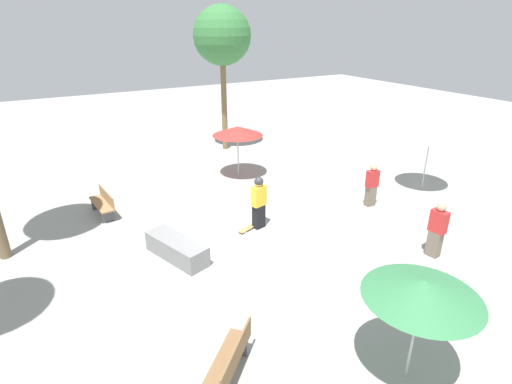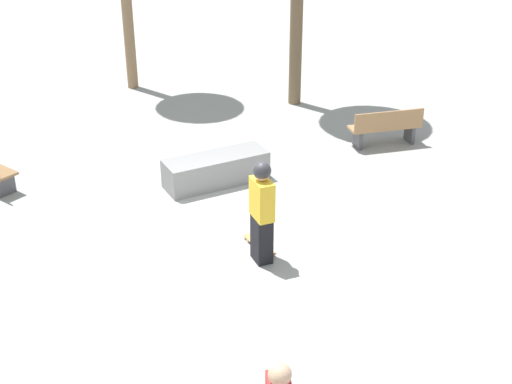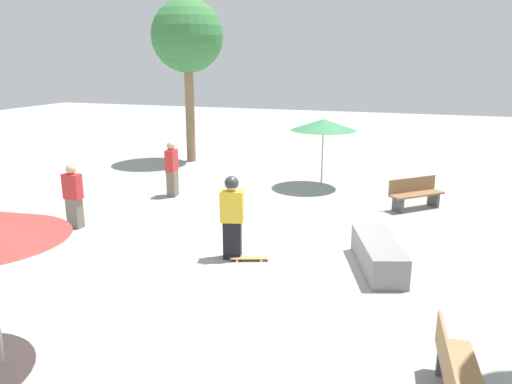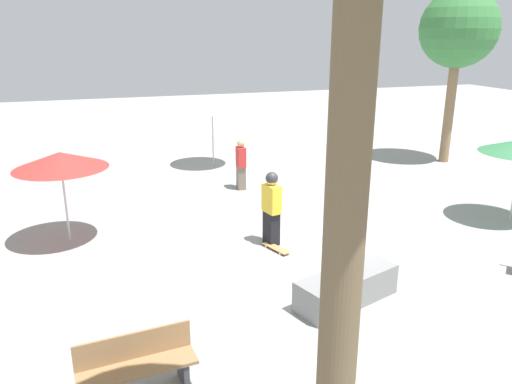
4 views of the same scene
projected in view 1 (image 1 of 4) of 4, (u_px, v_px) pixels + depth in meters
name	position (u px, v px, depth m)	size (l,w,h in m)	color
ground_plane	(243.00, 243.00, 12.12)	(60.00, 60.00, 0.00)	#9E9E99
skater_main	(259.00, 201.00, 12.67)	(0.36, 0.51, 1.75)	black
skateboard	(248.00, 228.00, 12.86)	(0.46, 0.82, 0.07)	#B7844C
concrete_ledge	(177.00, 249.00, 11.27)	(2.17, 1.30, 0.58)	gray
bench_near	(103.00, 203.00, 13.72)	(1.63, 0.59, 0.85)	#47474C
bench_far	(230.00, 361.00, 7.37)	(1.42, 1.47, 0.85)	#47474C
shade_umbrella_red	(238.00, 131.00, 16.56)	(2.11, 2.11, 2.19)	#B7B7BC
shade_umbrella_white	(431.00, 135.00, 15.23)	(2.10, 2.10, 2.34)	#B7B7BC
shade_umbrella_green	(423.00, 289.00, 6.81)	(2.06, 2.06, 2.19)	#B7B7BC
palm_tree_right	(222.00, 37.00, 18.85)	(2.76, 2.76, 6.93)	brown
bystander_watching	(372.00, 185.00, 14.26)	(0.27, 0.45, 1.59)	#726656
bystander_far	(437.00, 230.00, 11.16)	(0.48, 0.30, 1.67)	#726656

